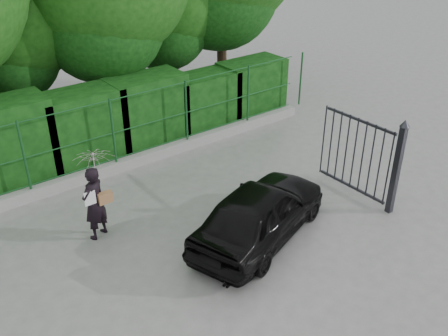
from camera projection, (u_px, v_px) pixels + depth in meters
ground at (201, 262)px, 10.21m from camera, size 80.00×80.00×0.00m
kerb at (103, 171)px, 13.26m from camera, size 14.00×0.25×0.30m
fence at (107, 133)px, 12.88m from camera, size 14.13×0.06×1.80m
hedge at (81, 131)px, 13.50m from camera, size 14.20×1.20×2.27m
gate at (379, 160)px, 11.60m from camera, size 0.22×2.33×2.36m
woman at (95, 184)px, 10.45m from camera, size 0.94×0.87×2.00m
car at (260, 212)px, 10.65m from camera, size 4.16×2.71×1.32m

